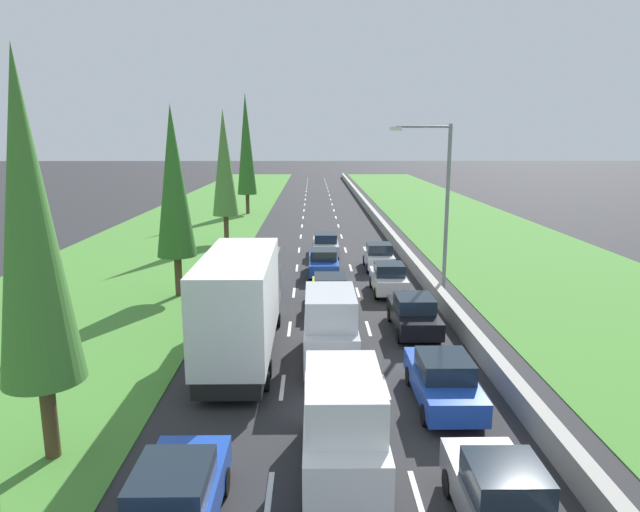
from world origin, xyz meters
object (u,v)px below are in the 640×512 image
Objects in this scene: poplar_tree_nearest at (29,222)px; poplar_tree_third at (224,163)px; silver_van_centre_lane at (330,327)px; blue_sedan_left_lane_third at (258,280)px; blue_sedan_right_lane at (443,380)px; silver_sedan_centre_lane at (326,244)px; blue_sedan_left_lane at (174,501)px; white_box_truck_left_lane at (242,302)px; poplar_tree_fourth at (246,144)px; poplar_tree_second at (174,182)px; white_van_centre_lane at (343,425)px; yellow_sedan_centre_lane at (330,291)px; black_sedan_right_lane at (414,314)px; white_hatchback_right_lane at (388,278)px; white_hatchback_right_lane_fifth at (379,256)px; street_light_mast at (441,198)px; blue_sedan_centre_lane at (323,262)px; grey_hatchback_right_lane at (500,497)px.

poplar_tree_third is (-0.13, 31.73, 0.04)m from poplar_tree_nearest.
blue_sedan_left_lane_third is at bearing 110.72° from silver_van_centre_lane.
blue_sedan_right_lane is (3.47, -3.39, -0.59)m from silver_van_centre_lane.
silver_sedan_centre_lane is 0.43× the size of poplar_tree_nearest.
blue_sedan_right_lane and blue_sedan_left_lane have the same top height.
white_box_truck_left_lane is at bearing -80.08° from poplar_tree_third.
poplar_tree_second is at bearing -89.82° from poplar_tree_fourth.
silver_van_centre_lane is 10.07m from blue_sedan_left_lane.
white_van_centre_lane is 33.98m from poplar_tree_third.
blue_sedan_left_lane_third is at bearing 91.66° from white_box_truck_left_lane.
white_box_truck_left_lane reaches higher than blue_sedan_right_lane.
poplar_tree_nearest is (-7.78, -26.21, 5.47)m from silver_sedan_centre_lane.
white_van_centre_lane is 7.32m from silver_van_centre_lane.
yellow_sedan_centre_lane is at bearing 60.21° from poplar_tree_nearest.
white_hatchback_right_lane reaches higher than black_sedan_right_lane.
white_hatchback_right_lane_fifth reaches higher than blue_sedan_left_lane.
white_hatchback_right_lane is (3.36, 17.01, -0.56)m from white_van_centre_lane.
white_van_centre_lane reaches higher than silver_sedan_centre_lane.
white_hatchback_right_lane_fifth reaches higher than silver_sedan_centre_lane.
street_light_mast is at bearing -0.28° from blue_sedan_left_lane_third.
white_van_centre_lane is 0.46× the size of poplar_tree_third.
silver_van_centre_lane reaches higher than blue_sedan_centre_lane.
white_van_centre_lane is 0.49× the size of poplar_tree_second.
silver_van_centre_lane is 1.09× the size of blue_sedan_left_lane.
poplar_tree_nearest is at bearing -130.72° from street_light_mast.
blue_sedan_centre_lane is at bearing 51.48° from blue_sedan_left_lane_third.
poplar_tree_third is (-4.09, 34.79, 5.51)m from blue_sedan_left_lane.
white_hatchback_right_lane is 5.11m from street_light_mast.
white_hatchback_right_lane_fifth is at bearing 28.70° from poplar_tree_second.
poplar_tree_fourth is at bearing 90.81° from poplar_tree_third.
silver_van_centre_lane is 5.12m from black_sedan_right_lane.
poplar_tree_second is at bearing 102.73° from blue_sedan_left_lane.
grey_hatchback_right_lane is 22.37m from poplar_tree_second.
silver_van_centre_lane is 1.26× the size of white_hatchback_right_lane.
silver_van_centre_lane is at bearing -90.78° from silver_sedan_centre_lane.
blue_sedan_right_lane is 17.77m from poplar_tree_second.
blue_sedan_right_lane is at bearing 88.70° from grey_hatchback_right_lane.
silver_van_centre_lane is (-0.09, 7.32, 0.00)m from white_van_centre_lane.
grey_hatchback_right_lane is 29.41m from silver_sedan_centre_lane.
white_hatchback_right_lane is (3.45, -4.28, 0.02)m from blue_sedan_centre_lane.
blue_sedan_left_lane is 0.50× the size of street_light_mast.
yellow_sedan_centre_lane is at bearing -142.05° from white_hatchback_right_lane.
white_van_centre_lane is 0.37× the size of poplar_tree_fourth.
silver_sedan_centre_lane is at bearing -70.50° from poplar_tree_fourth.
black_sedan_right_lane is 16.77m from silver_sedan_centre_lane.
white_van_centre_lane reaches higher than yellow_sedan_centre_lane.
blue_sedan_centre_lane is at bearing -74.75° from poplar_tree_fourth.
street_light_mast is at bearing -36.99° from blue_sedan_centre_lane.
blue_sedan_left_lane is 10.21m from white_box_truck_left_lane.
silver_van_centre_lane reaches higher than grey_hatchback_right_lane.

